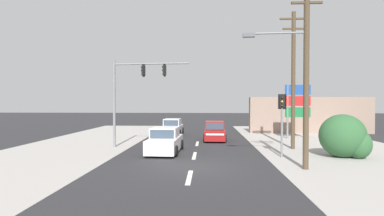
# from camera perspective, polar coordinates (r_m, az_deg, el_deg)

# --- Properties ---
(ground_plane) EXTENTS (140.00, 140.00, 0.00)m
(ground_plane) POSITION_cam_1_polar(r_m,az_deg,el_deg) (14.66, -0.04, -11.14)
(ground_plane) COLOR #28282B
(lane_dash_near) EXTENTS (0.20, 2.40, 0.01)m
(lane_dash_near) POSITION_cam_1_polar(r_m,az_deg,el_deg) (12.71, -0.51, -13.05)
(lane_dash_near) COLOR silver
(lane_dash_near) RESTS_ON ground
(lane_dash_mid) EXTENTS (0.20, 2.40, 0.01)m
(lane_dash_mid) POSITION_cam_1_polar(r_m,az_deg,el_deg) (17.59, 0.47, -9.05)
(lane_dash_mid) COLOR silver
(lane_dash_mid) RESTS_ON ground
(lane_dash_far) EXTENTS (0.20, 2.40, 0.01)m
(lane_dash_far) POSITION_cam_1_polar(r_m,az_deg,el_deg) (22.53, 1.01, -6.79)
(lane_dash_far) COLOR silver
(lane_dash_far) RESTS_ON ground
(kerb_right_verge) EXTENTS (10.00, 44.00, 0.02)m
(kerb_right_verge) POSITION_cam_1_polar(r_m,az_deg,el_deg) (18.54, 29.70, -8.65)
(kerb_right_verge) COLOR #A39E99
(kerb_right_verge) RESTS_ON ground
(kerb_left_verge) EXTENTS (8.00, 40.00, 0.02)m
(kerb_left_verge) POSITION_cam_1_polar(r_m,az_deg,el_deg) (20.73, -23.81, -7.57)
(kerb_left_verge) COLOR #A39E99
(kerb_left_verge) RESTS_ON ground
(utility_pole_foreground_right) EXTENTS (3.78, 0.42, 8.75)m
(utility_pole_foreground_right) POSITION_cam_1_polar(r_m,az_deg,el_deg) (14.73, 20.38, 7.34)
(utility_pole_foreground_right) COLOR #4C3D2B
(utility_pole_foreground_right) RESTS_ON ground
(utility_pole_midground_right) EXTENTS (1.80, 0.26, 9.03)m
(utility_pole_midground_right) POSITION_cam_1_polar(r_m,az_deg,el_deg) (20.85, 18.73, 5.58)
(utility_pole_midground_right) COLOR #4C3D2B
(utility_pole_midground_right) RESTS_ON ground
(traffic_signal_mast) EXTENTS (5.28, 0.59, 6.00)m
(traffic_signal_mast) POSITION_cam_1_polar(r_m,az_deg,el_deg) (20.84, -11.29, 3.96)
(traffic_signal_mast) COLOR slate
(traffic_signal_mast) RESTS_ON ground
(pedestal_signal_right_kerb) EXTENTS (0.44, 0.31, 3.56)m
(pedestal_signal_right_kerb) POSITION_cam_1_polar(r_m,az_deg,el_deg) (17.44, 16.76, -1.21)
(pedestal_signal_right_kerb) COLOR slate
(pedestal_signal_right_kerb) RESTS_ON ground
(shopping_plaza_sign) EXTENTS (2.10, 0.16, 4.60)m
(shopping_plaza_sign) POSITION_cam_1_polar(r_m,az_deg,el_deg) (26.83, 19.51, 0.80)
(shopping_plaza_sign) COLOR slate
(shopping_plaza_sign) RESTS_ON ground
(roadside_bush) EXTENTS (2.66, 2.28, 2.43)m
(roadside_bush) POSITION_cam_1_polar(r_m,az_deg,el_deg) (18.87, 27.13, -4.98)
(roadside_bush) COLOR #2D5B33
(roadside_bush) RESTS_ON ground
(shopfront_wall_far) EXTENTS (12.00, 1.00, 3.60)m
(shopfront_wall_far) POSITION_cam_1_polar(r_m,az_deg,el_deg) (32.02, 21.60, -1.28)
(shopfront_wall_far) COLOR gray
(shopfront_wall_far) RESTS_ON ground
(sedan_kerbside_parked) EXTENTS (2.02, 4.30, 1.56)m
(sedan_kerbside_parked) POSITION_cam_1_polar(r_m,az_deg,el_deg) (18.59, -5.14, -6.32)
(sedan_kerbside_parked) COLOR silver
(sedan_kerbside_parked) RESTS_ON ground
(hatchback_crossing_left) EXTENTS (1.82, 3.66, 1.53)m
(hatchback_crossing_left) POSITION_cam_1_polar(r_m,az_deg,el_deg) (24.46, 4.34, -4.51)
(hatchback_crossing_left) COLOR maroon
(hatchback_crossing_left) RESTS_ON ground
(hatchback_oncoming_near) EXTENTS (1.86, 3.68, 1.53)m
(hatchback_oncoming_near) POSITION_cam_1_polar(r_m,az_deg,el_deg) (28.46, -3.69, -3.71)
(hatchback_oncoming_near) COLOR silver
(hatchback_oncoming_near) RESTS_ON ground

